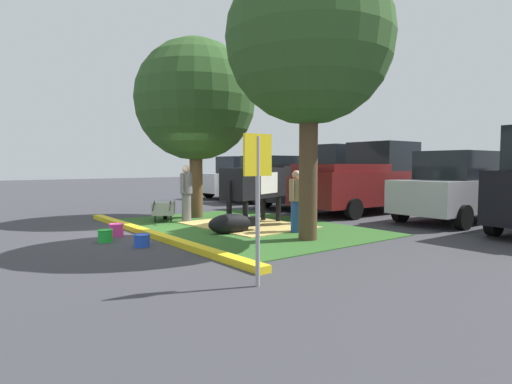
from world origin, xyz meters
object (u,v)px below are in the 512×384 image
Objects in this scene: calf_lying at (231,224)px; parking_sign at (258,179)px; shade_tree_right at (309,41)px; bucket_green at (105,236)px; hatchback_white at (270,179)px; bucket_pink at (116,230)px; sedan_silver at (243,178)px; shade_tree_left at (195,100)px; wheelbarrow at (164,208)px; pickup_truck_maroon at (367,180)px; person_visitor_far at (305,191)px; person_handler at (296,200)px; pickup_truck_black at (319,178)px; cow_holstein at (257,183)px; bucket_blue at (142,240)px; person_visitor_near at (186,192)px; sedan_red at (458,187)px.

parking_sign is at bearing -29.40° from calf_lying.
shade_tree_right reaches higher than bucket_green.
bucket_green is at bearing -58.55° from hatchback_white.
sedan_silver is at bearing 129.61° from bucket_pink.
bucket_green is at bearing -55.77° from shade_tree_left.
wheelbarrow is 0.35× the size of hatchback_white.
pickup_truck_maroon is at bearing 119.40° from parking_sign.
shade_tree_left is at bearing -46.19° from sedan_silver.
person_handler is at bearing -52.69° from person_visitor_far.
sedan_silver is at bearing 154.52° from person_visitor_far.
hatchback_white is at bearing -177.99° from pickup_truck_black.
parking_sign is at bearing -60.60° from pickup_truck_maroon.
bucket_pink is 0.08× the size of sedan_silver.
cow_holstein is at bearing -88.35° from pickup_truck_maroon.
sedan_silver reaches higher than person_handler.
pickup_truck_black reaches higher than bucket_blue.
shade_tree_left is 2.91m from person_visitor_near.
person_visitor_near is 3.37m from bucket_green.
bucket_pink is (1.83, -3.12, -3.44)m from shade_tree_left.
sedan_red is at bearing -0.69° from sedan_silver.
shade_tree_right is 5.98m from bucket_pink.
pickup_truck_maroon is at bearing 87.10° from bucket_pink.
calf_lying reaches higher than bucket_green.
calf_lying is 3.89× the size of bucket_pink.
person_visitor_near is at bearing 37.09° from wheelbarrow.
person_handler is 4.40× the size of bucket_pink.
hatchback_white is (-5.50, 4.96, -0.15)m from cow_holstein.
bucket_blue is 12.52m from sedan_silver.
shade_tree_right is at bearing 124.97° from parking_sign.
person_handler is at bearing 6.95° from shade_tree_left.
shade_tree_right reaches higher than bucket_blue.
cow_holstein is 1.77m from calf_lying.
shade_tree_right reaches higher than wheelbarrow.
shade_tree_left is 6.32m from pickup_truck_maroon.
cow_holstein reaches higher than bucket_pink.
wheelbarrow is at bearing -107.75° from pickup_truck_maroon.
parking_sign is 15.16m from sedan_silver.
person_handler is 4.60m from parking_sign.
shade_tree_right is at bearing -28.84° from sedan_silver.
hatchback_white is 0.82× the size of pickup_truck_maroon.
bucket_green is at bearing -36.66° from bucket_pink.
person_visitor_far is 5.20m from pickup_truck_black.
bucket_pink is 0.08× the size of hatchback_white.
shade_tree_left reaches higher than calf_lying.
person_visitor_near is 1.05× the size of wheelbarrow.
person_visitor_near is 0.37× the size of hatchback_white.
parking_sign is at bearing -37.45° from cow_holstein.
sedan_silver is (-8.83, 8.84, 0.85)m from bucket_blue.
person_visitor_far is 0.39× the size of sedan_red.
sedan_red is at bearing 54.04° from person_visitor_near.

